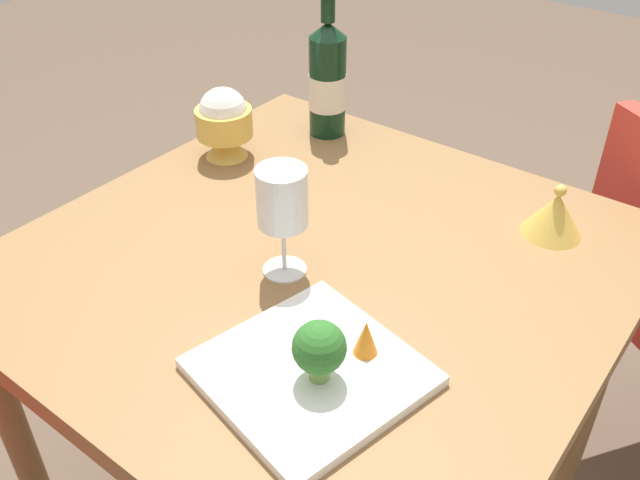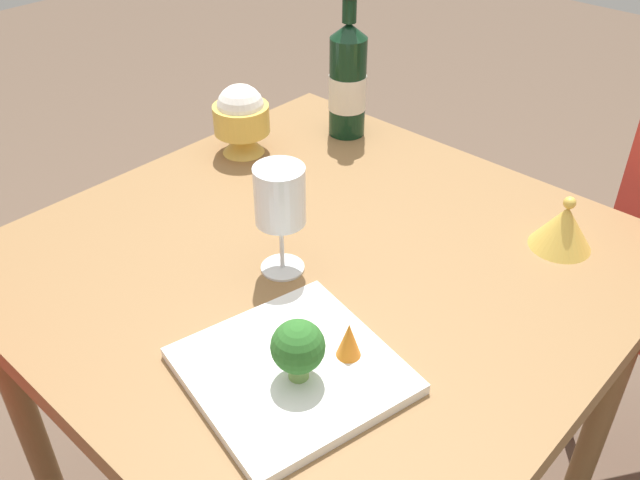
{
  "view_description": "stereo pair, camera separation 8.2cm",
  "coord_description": "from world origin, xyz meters",
  "px_view_note": "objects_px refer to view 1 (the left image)",
  "views": [
    {
      "loc": [
        0.7,
        0.53,
        1.38
      ],
      "look_at": [
        0.0,
        0.0,
        0.76
      ],
      "focal_mm": 38.49,
      "sensor_mm": 36.0,
      "label": 1
    },
    {
      "loc": [
        0.64,
        0.59,
        1.38
      ],
      "look_at": [
        0.0,
        0.0,
        0.76
      ],
      "focal_mm": 38.49,
      "sensor_mm": 36.0,
      "label": 2
    }
  ],
  "objects_px": {
    "wine_bottle": "(327,79)",
    "wine_glass": "(282,200)",
    "rice_bowl": "(224,122)",
    "carrot_garnish_left": "(366,337)",
    "rice_bowl_lid": "(555,214)",
    "serving_plate": "(310,372)",
    "broccoli_floret": "(319,349)"
  },
  "relations": [
    {
      "from": "carrot_garnish_left",
      "to": "rice_bowl",
      "type": "bearing_deg",
      "value": -119.21
    },
    {
      "from": "rice_bowl_lid",
      "to": "broccoli_floret",
      "type": "height_order",
      "value": "broccoli_floret"
    },
    {
      "from": "rice_bowl",
      "to": "carrot_garnish_left",
      "type": "xyz_separation_m",
      "value": [
        0.3,
        0.54,
        -0.03
      ]
    },
    {
      "from": "wine_bottle",
      "to": "broccoli_floret",
      "type": "bearing_deg",
      "value": 36.09
    },
    {
      "from": "wine_glass",
      "to": "serving_plate",
      "type": "distance_m",
      "value": 0.26
    },
    {
      "from": "serving_plate",
      "to": "wine_bottle",
      "type": "bearing_deg",
      "value": -144.87
    },
    {
      "from": "wine_bottle",
      "to": "broccoli_floret",
      "type": "relative_size",
      "value": 3.54
    },
    {
      "from": "wine_bottle",
      "to": "serving_plate",
      "type": "height_order",
      "value": "wine_bottle"
    },
    {
      "from": "carrot_garnish_left",
      "to": "wine_glass",
      "type": "bearing_deg",
      "value": -112.14
    },
    {
      "from": "wine_bottle",
      "to": "rice_bowl_lid",
      "type": "bearing_deg",
      "value": 82.16
    },
    {
      "from": "rice_bowl",
      "to": "carrot_garnish_left",
      "type": "height_order",
      "value": "rice_bowl"
    },
    {
      "from": "wine_bottle",
      "to": "carrot_garnish_left",
      "type": "bearing_deg",
      "value": 41.14
    },
    {
      "from": "wine_bottle",
      "to": "carrot_garnish_left",
      "type": "relative_size",
      "value": 5.73
    },
    {
      "from": "broccoli_floret",
      "to": "serving_plate",
      "type": "bearing_deg",
      "value": -108.39
    },
    {
      "from": "serving_plate",
      "to": "carrot_garnish_left",
      "type": "xyz_separation_m",
      "value": [
        -0.07,
        0.04,
        0.03
      ]
    },
    {
      "from": "rice_bowl_lid",
      "to": "carrot_garnish_left",
      "type": "height_order",
      "value": "rice_bowl_lid"
    },
    {
      "from": "broccoli_floret",
      "to": "carrot_garnish_left",
      "type": "bearing_deg",
      "value": 163.6
    },
    {
      "from": "wine_bottle",
      "to": "wine_glass",
      "type": "relative_size",
      "value": 1.7
    },
    {
      "from": "rice_bowl",
      "to": "rice_bowl_lid",
      "type": "xyz_separation_m",
      "value": [
        -0.13,
        0.62,
        -0.04
      ]
    },
    {
      "from": "wine_glass",
      "to": "rice_bowl_lid",
      "type": "distance_m",
      "value": 0.46
    },
    {
      "from": "rice_bowl_lid",
      "to": "carrot_garnish_left",
      "type": "relative_size",
      "value": 1.89
    },
    {
      "from": "carrot_garnish_left",
      "to": "wine_bottle",
      "type": "bearing_deg",
      "value": -138.86
    },
    {
      "from": "wine_glass",
      "to": "rice_bowl",
      "type": "height_order",
      "value": "wine_glass"
    },
    {
      "from": "wine_bottle",
      "to": "broccoli_floret",
      "type": "xyz_separation_m",
      "value": [
        0.58,
        0.42,
        -0.05
      ]
    },
    {
      "from": "rice_bowl",
      "to": "broccoli_floret",
      "type": "height_order",
      "value": "rice_bowl"
    },
    {
      "from": "carrot_garnish_left",
      "to": "broccoli_floret",
      "type": "bearing_deg",
      "value": -16.4
    },
    {
      "from": "broccoli_floret",
      "to": "wine_bottle",
      "type": "bearing_deg",
      "value": -143.91
    },
    {
      "from": "wine_bottle",
      "to": "rice_bowl",
      "type": "height_order",
      "value": "wine_bottle"
    },
    {
      "from": "serving_plate",
      "to": "wine_glass",
      "type": "bearing_deg",
      "value": -131.72
    },
    {
      "from": "wine_glass",
      "to": "rice_bowl_lid",
      "type": "height_order",
      "value": "wine_glass"
    },
    {
      "from": "wine_glass",
      "to": "rice_bowl_lid",
      "type": "relative_size",
      "value": 1.79
    },
    {
      "from": "rice_bowl",
      "to": "serving_plate",
      "type": "relative_size",
      "value": 0.47
    }
  ]
}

